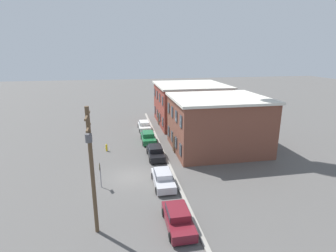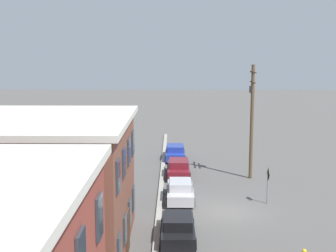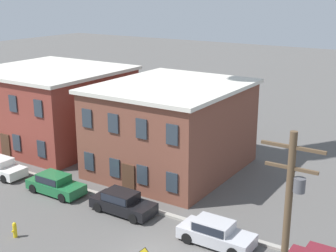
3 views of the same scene
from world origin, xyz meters
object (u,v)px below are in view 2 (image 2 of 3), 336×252
at_px(car_silver, 180,190).
at_px(car_blue, 175,152).
at_px(utility_pole, 252,115).
at_px(caution_sign, 268,180).
at_px(car_black, 178,227).
at_px(car_maroon, 178,168).

xyz_separation_m(car_silver, car_blue, (12.58, 0.29, 0.00)).
bearing_deg(utility_pole, caution_sign, -179.25).
distance_m(car_black, car_maroon, 13.36).
bearing_deg(car_black, caution_sign, -44.47).
bearing_deg(car_blue, utility_pole, -137.16).
height_order(car_silver, caution_sign, caution_sign).
height_order(car_maroon, utility_pole, utility_pole).
bearing_deg(utility_pole, car_silver, 135.44).
xyz_separation_m(car_black, car_maroon, (13.36, -0.19, 0.00)).
relative_size(car_silver, utility_pole, 0.47).
distance_m(car_black, car_silver, 6.98).
bearing_deg(caution_sign, car_silver, 83.55).
bearing_deg(car_black, car_silver, -1.97).
xyz_separation_m(car_silver, utility_pole, (5.95, -5.86, 4.47)).
height_order(car_silver, car_blue, same).
bearing_deg(car_blue, caution_sign, -154.79).
height_order(car_black, car_maroon, same).
xyz_separation_m(car_maroon, car_blue, (6.19, 0.24, 0.00)).
xyz_separation_m(car_maroon, utility_pole, (-0.44, -5.91, 4.47)).
xyz_separation_m(car_black, caution_sign, (6.30, -6.18, 0.94)).
distance_m(caution_sign, utility_pole, 7.50).
height_order(caution_sign, utility_pole, utility_pole).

